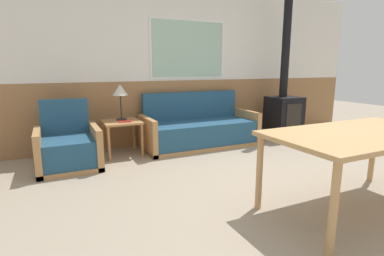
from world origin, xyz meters
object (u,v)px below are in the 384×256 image
object	(u,v)px
dining_table	(362,139)
armchair	(68,148)
side_table	(122,126)
wood_stove	(284,105)
couch	(200,130)
table_lamp	(120,92)

from	to	relation	value
dining_table	armchair	bearing A→B (deg)	133.80
armchair	dining_table	size ratio (longest dim) A/B	0.50
side_table	wood_stove	distance (m)	3.00
wood_stove	dining_table	bearing A→B (deg)	-118.88
wood_stove	armchair	bearing A→B (deg)	-178.55
side_table	wood_stove	bearing A→B (deg)	-3.82
couch	table_lamp	xyz separation A→B (m)	(-1.27, 0.15, 0.69)
couch	side_table	bearing A→B (deg)	177.70
table_lamp	dining_table	bearing A→B (deg)	-61.39
couch	armchair	bearing A→B (deg)	-173.34
couch	wood_stove	distance (m)	1.74
dining_table	table_lamp	bearing A→B (deg)	118.61
table_lamp	armchair	bearing A→B (deg)	-154.13
side_table	dining_table	distance (m)	3.19
couch	dining_table	size ratio (longest dim) A/B	1.10
side_table	table_lamp	xyz separation A→B (m)	(0.02, 0.10, 0.52)
armchair	side_table	size ratio (longest dim) A/B	1.62
couch	armchair	size ratio (longest dim) A/B	2.18
side_table	table_lamp	size ratio (longest dim) A/B	1.00
armchair	dining_table	world-z (taller)	armchair
table_lamp	wood_stove	size ratio (longest dim) A/B	0.22
dining_table	wood_stove	size ratio (longest dim) A/B	0.70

